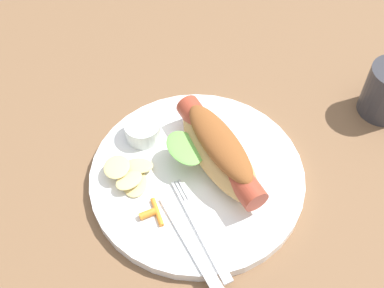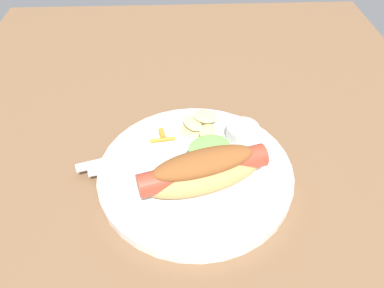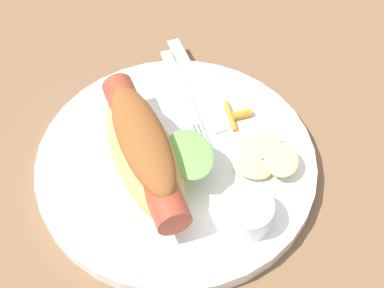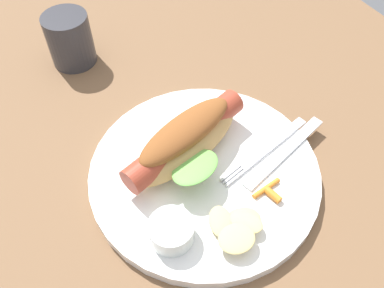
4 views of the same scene
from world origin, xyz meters
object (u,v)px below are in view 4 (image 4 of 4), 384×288
Objects in this scene: knife at (285,152)px; chips_pile at (238,226)px; carrot_garnish at (270,192)px; drinking_cup at (70,40)px; plate at (203,171)px; sauce_ramekin at (171,231)px; fork at (267,149)px; hot_dog at (186,140)px.

chips_pile is at bearing 12.03° from knife.
drinking_cup is at bearing -162.29° from carrot_garnish.
plate is at bearing 12.77° from drinking_cup.
sauce_ramekin is 1.23× the size of carrot_garnish.
sauce_ramekin is at bearing 3.34° from fork.
plate is at bearing -23.28° from fork.
carrot_garnish is (0.74, 12.36, -0.91)cm from sauce_ramekin.
chips_pile is 6.14cm from carrot_garnish.
hot_dog is 11.22cm from sauce_ramekin.
carrot_garnish is 37.55cm from drinking_cup.
hot_dog is at bearing 12.27° from drinking_cup.
chips_pile is (11.62, -0.05, -2.09)cm from hot_dog.
knife is 35.92cm from drinking_cup.
sauce_ramekin is at bearing -50.38° from plate.
knife is 3.74× the size of carrot_garnish.
carrot_garnish is (9.64, 5.74, -2.59)cm from hot_dog.
hot_dog reaches higher than knife.
drinking_cup is at bearing -167.23° from plate.
chips_pile reaches higher than knife.
carrot_garnish is (-1.98, 5.79, -0.50)cm from chips_pile.
hot_dog is 3.65× the size of sauce_ramekin.
fork is (4.24, 9.27, -2.76)cm from hot_dog.
sauce_ramekin reaches higher than fork.
knife is at bearing 125.17° from fork.
plate is 1.88× the size of knife.
carrot_garnish is at bearing 43.80° from fork.
knife is (-3.19, 17.53, -1.10)cm from sauce_ramekin.
plate is 3.52× the size of drinking_cup.
knife is (1.47, 1.64, -0.02)cm from fork.
drinking_cup is at bearing -78.77° from knife.
fork is 11.91cm from chips_pile.
drinking_cup reaches higher than sauce_ramekin.
hot_dog reaches higher than sauce_ramekin.
hot_dog is 1.21× the size of fork.
sauce_ramekin reaches higher than carrot_garnish.
knife is at bearing 118.35° from chips_pile.
chips_pile is (5.91, -10.96, 0.70)cm from knife.
carrot_garnish reaches higher than knife.
knife is (3.00, 10.06, 0.98)cm from plate.
chips_pile reaches higher than plate.
knife is 1.87× the size of drinking_cup.
sauce_ramekin is at bearing -6.00° from knife.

